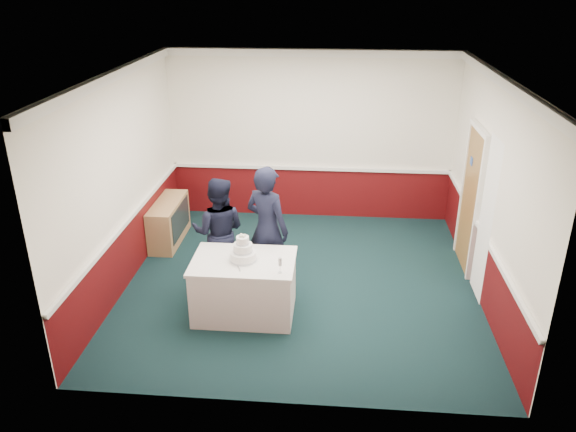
# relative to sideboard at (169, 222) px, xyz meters

# --- Properties ---
(ground) EXTENTS (5.00, 5.00, 0.00)m
(ground) POSITION_rel_sideboard_xyz_m (2.28, -1.20, -0.35)
(ground) COLOR black
(ground) RESTS_ON ground
(room_shell) EXTENTS (5.00, 5.00, 3.00)m
(room_shell) POSITION_rel_sideboard_xyz_m (2.36, -0.59, 1.62)
(room_shell) COLOR white
(room_shell) RESTS_ON ground
(sideboard) EXTENTS (0.41, 1.20, 0.70)m
(sideboard) POSITION_rel_sideboard_xyz_m (0.00, 0.00, 0.00)
(sideboard) COLOR #A37B4F
(sideboard) RESTS_ON ground
(cake_table) EXTENTS (1.32, 0.92, 0.79)m
(cake_table) POSITION_rel_sideboard_xyz_m (1.59, -2.04, 0.05)
(cake_table) COLOR white
(cake_table) RESTS_ON ground
(wedding_cake) EXTENTS (0.35, 0.35, 0.36)m
(wedding_cake) POSITION_rel_sideboard_xyz_m (1.59, -2.04, 0.55)
(wedding_cake) COLOR white
(wedding_cake) RESTS_ON cake_table
(cake_knife) EXTENTS (0.09, 0.21, 0.00)m
(cake_knife) POSITION_rel_sideboard_xyz_m (1.56, -2.24, 0.44)
(cake_knife) COLOR silver
(cake_knife) RESTS_ON cake_table
(champagne_flute) EXTENTS (0.05, 0.05, 0.21)m
(champagne_flute) POSITION_rel_sideboard_xyz_m (2.09, -2.32, 0.58)
(champagne_flute) COLOR silver
(champagne_flute) RESTS_ON cake_table
(person_man) EXTENTS (0.78, 0.61, 1.60)m
(person_man) POSITION_rel_sideboard_xyz_m (1.12, -1.26, 0.45)
(person_man) COLOR black
(person_man) RESTS_ON ground
(person_woman) EXTENTS (0.79, 0.70, 1.82)m
(person_woman) POSITION_rel_sideboard_xyz_m (1.82, -1.34, 0.56)
(person_woman) COLOR black
(person_woman) RESTS_ON ground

